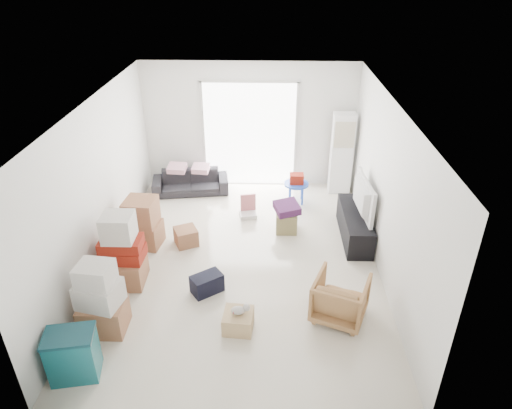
{
  "coord_description": "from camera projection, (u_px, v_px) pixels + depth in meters",
  "views": [
    {
      "loc": [
        0.43,
        -6.31,
        4.58
      ],
      "look_at": [
        0.22,
        0.2,
        0.98
      ],
      "focal_mm": 32.0,
      "sensor_mm": 36.0,
      "label": 1
    }
  ],
  "objects": [
    {
      "name": "kids_table",
      "position": [
        296.0,
        182.0,
        9.35
      ],
      "size": [
        0.51,
        0.51,
        0.64
      ],
      "rotation": [
        0.0,
        0.0,
        -0.39
      ],
      "color": "blue",
      "rests_on": "room_shell"
    },
    {
      "name": "storage_bins",
      "position": [
        73.0,
        355.0,
        5.49
      ],
      "size": [
        0.64,
        0.5,
        0.66
      ],
      "rotation": [
        0.0,
        0.0,
        0.18
      ],
      "color": "#145C65",
      "rests_on": "room_shell"
    },
    {
      "name": "toy_walker",
      "position": [
        248.0,
        210.0,
        9.01
      ],
      "size": [
        0.37,
        0.34,
        0.43
      ],
      "rotation": [
        0.0,
        0.0,
        0.21
      ],
      "color": "silver",
      "rests_on": "room_shell"
    },
    {
      "name": "sliding_door",
      "position": [
        250.0,
        131.0,
        9.75
      ],
      "size": [
        2.1,
        0.04,
        2.33
      ],
      "color": "white",
      "rests_on": "room_shell"
    },
    {
      "name": "plush_bunny",
      "position": [
        240.0,
        310.0,
        6.19
      ],
      "size": [
        0.27,
        0.15,
        0.13
      ],
      "rotation": [
        0.0,
        0.0,
        0.08
      ],
      "color": "#B2ADA8",
      "rests_on": "wood_crate"
    },
    {
      "name": "box_stack_a",
      "position": [
        101.0,
        301.0,
        6.11
      ],
      "size": [
        0.63,
        0.55,
        1.09
      ],
      "rotation": [
        0.0,
        0.0,
        -0.13
      ],
      "color": "brown",
      "rests_on": "room_shell"
    },
    {
      "name": "television",
      "position": [
        357.0,
        209.0,
        8.1
      ],
      "size": [
        0.73,
        1.19,
        0.15
      ],
      "primitive_type": "imported",
      "rotation": [
        0.0,
        0.0,
        1.63
      ],
      "color": "black",
      "rests_on": "tv_console"
    },
    {
      "name": "pillow_left",
      "position": [
        176.0,
        162.0,
        9.65
      ],
      "size": [
        0.42,
        0.34,
        0.12
      ],
      "primitive_type": "cube",
      "rotation": [
        0.0,
        0.0,
        -0.09
      ],
      "color": "#C993A4",
      "rests_on": "sofa"
    },
    {
      "name": "blanket",
      "position": [
        287.0,
        209.0,
        8.36
      ],
      "size": [
        0.53,
        0.53,
        0.14
      ],
      "primitive_type": "cube",
      "rotation": [
        0.0,
        0.0,
        0.3
      ],
      "color": "#562255",
      "rests_on": "ottoman"
    },
    {
      "name": "pillow_right",
      "position": [
        200.0,
        163.0,
        9.65
      ],
      "size": [
        0.34,
        0.28,
        0.11
      ],
      "primitive_type": "cube",
      "rotation": [
        0.0,
        0.0,
        -0.11
      ],
      "color": "#C993A4",
      "rests_on": "sofa"
    },
    {
      "name": "wood_crate",
      "position": [
        238.0,
        321.0,
        6.28
      ],
      "size": [
        0.43,
        0.43,
        0.27
      ],
      "primitive_type": "cube",
      "rotation": [
        0.0,
        0.0,
        -0.09
      ],
      "color": "tan",
      "rests_on": "room_shell"
    },
    {
      "name": "box_stack_b",
      "position": [
        123.0,
        254.0,
        7.0
      ],
      "size": [
        0.67,
        0.61,
        1.21
      ],
      "rotation": [
        0.0,
        0.0,
        -0.0
      ],
      "color": "brown",
      "rests_on": "room_shell"
    },
    {
      "name": "ac_tower",
      "position": [
        342.0,
        154.0,
        9.59
      ],
      "size": [
        0.45,
        0.3,
        1.75
      ],
      "primitive_type": "cube",
      "color": "white",
      "rests_on": "room_shell"
    },
    {
      "name": "box_stack_c",
      "position": [
        143.0,
        223.0,
        7.97
      ],
      "size": [
        0.66,
        0.58,
        0.9
      ],
      "rotation": [
        0.0,
        0.0,
        -0.11
      ],
      "color": "brown",
      "rests_on": "room_shell"
    },
    {
      "name": "armchair",
      "position": [
        340.0,
        296.0,
        6.38
      ],
      "size": [
        0.9,
        0.88,
        0.73
      ],
      "primitive_type": "imported",
      "rotation": [
        0.0,
        0.0,
        2.76
      ],
      "color": "#A17247",
      "rests_on": "room_shell"
    },
    {
      "name": "duffel_bag",
      "position": [
        207.0,
        284.0,
        6.97
      ],
      "size": [
        0.54,
        0.5,
        0.3
      ],
      "primitive_type": "cube",
      "rotation": [
        0.0,
        0.0,
        0.62
      ],
      "color": "black",
      "rests_on": "room_shell"
    },
    {
      "name": "sofa",
      "position": [
        190.0,
        179.0,
        9.82
      ],
      "size": [
        1.66,
        0.7,
        0.63
      ],
      "primitive_type": "imported",
      "rotation": [
        0.0,
        0.0,
        0.15
      ],
      "color": "#27262B",
      "rests_on": "room_shell"
    },
    {
      "name": "ottoman",
      "position": [
        286.0,
        222.0,
        8.49
      ],
      "size": [
        0.38,
        0.38,
        0.38
      ],
      "primitive_type": "cube",
      "rotation": [
        0.0,
        0.0,
        0.0
      ],
      "color": "olive",
      "rests_on": "room_shell"
    },
    {
      "name": "tv_console",
      "position": [
        355.0,
        225.0,
        8.26
      ],
      "size": [
        0.46,
        1.52,
        0.51
      ],
      "primitive_type": "cube",
      "color": "black",
      "rests_on": "room_shell"
    },
    {
      "name": "room_shell",
      "position": [
        241.0,
        190.0,
        7.09
      ],
      "size": [
        4.98,
        6.48,
        3.18
      ],
      "color": "beige",
      "rests_on": "ground"
    },
    {
      "name": "loose_box",
      "position": [
        186.0,
        237.0,
        8.11
      ],
      "size": [
        0.49,
        0.49,
        0.31
      ],
      "primitive_type": "cube",
      "rotation": [
        0.0,
        0.0,
        0.44
      ],
      "color": "brown",
      "rests_on": "room_shell"
    }
  ]
}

